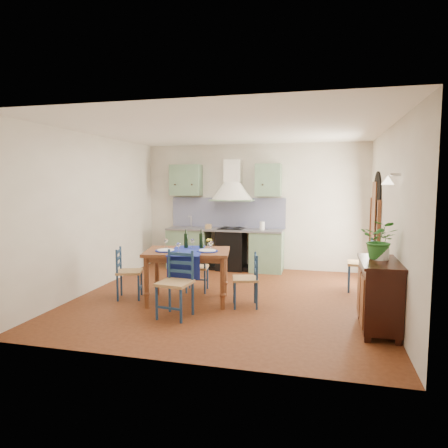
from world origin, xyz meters
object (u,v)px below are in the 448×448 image
(dining_table, at_px, (188,256))
(potted_plant, at_px, (380,240))
(chair_near, at_px, (176,283))
(sideboard, at_px, (379,293))

(dining_table, height_order, potted_plant, potted_plant)
(dining_table, xyz_separation_m, chair_near, (0.07, -0.73, -0.26))
(chair_near, relative_size, sideboard, 0.91)
(dining_table, xyz_separation_m, potted_plant, (2.86, -0.49, 0.44))
(chair_near, height_order, potted_plant, potted_plant)
(chair_near, xyz_separation_m, sideboard, (2.78, 0.13, 0.01))
(dining_table, height_order, chair_near, dining_table)
(chair_near, bearing_deg, dining_table, 95.48)
(chair_near, xyz_separation_m, potted_plant, (2.79, 0.24, 0.70))
(chair_near, bearing_deg, sideboard, 2.61)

